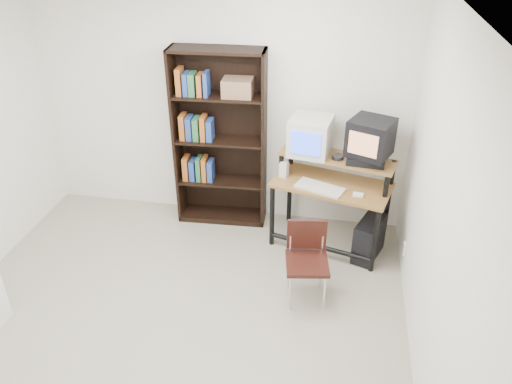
% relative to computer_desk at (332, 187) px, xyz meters
% --- Properties ---
extents(floor, '(4.00, 4.00, 0.01)m').
position_rel_computer_desk_xyz_m(floor, '(-1.25, -1.54, -0.69)').
color(floor, '#A7A08A').
rests_on(floor, ground).
extents(ceiling, '(4.00, 4.00, 0.01)m').
position_rel_computer_desk_xyz_m(ceiling, '(-1.25, -1.54, 1.92)').
color(ceiling, white).
rests_on(ceiling, back_wall).
extents(back_wall, '(4.00, 0.01, 2.60)m').
position_rel_computer_desk_xyz_m(back_wall, '(-1.25, 0.46, 0.62)').
color(back_wall, white).
rests_on(back_wall, floor).
extents(right_wall, '(0.01, 4.00, 2.60)m').
position_rel_computer_desk_xyz_m(right_wall, '(0.75, -1.54, 0.62)').
color(right_wall, white).
rests_on(right_wall, floor).
extents(computer_desk, '(1.26, 0.84, 0.98)m').
position_rel_computer_desk_xyz_m(computer_desk, '(0.00, 0.00, 0.00)').
color(computer_desk, olive).
rests_on(computer_desk, floor).
extents(crt_monitor, '(0.45, 0.45, 0.37)m').
position_rel_computer_desk_xyz_m(crt_monitor, '(-0.25, 0.15, 0.47)').
color(crt_monitor, beige).
rests_on(crt_monitor, computer_desk).
extents(vcr, '(0.38, 0.29, 0.08)m').
position_rel_computer_desk_xyz_m(vcr, '(0.30, 0.01, 0.33)').
color(vcr, black).
rests_on(vcr, computer_desk).
extents(crt_tv, '(0.49, 0.48, 0.36)m').
position_rel_computer_desk_xyz_m(crt_tv, '(0.32, 0.05, 0.55)').
color(crt_tv, black).
rests_on(crt_tv, vcr).
extents(cd_spindle, '(0.16, 0.16, 0.05)m').
position_rel_computer_desk_xyz_m(cd_spindle, '(0.03, 0.04, 0.31)').
color(cd_spindle, '#26262B').
rests_on(cd_spindle, computer_desk).
extents(keyboard, '(0.51, 0.37, 0.03)m').
position_rel_computer_desk_xyz_m(keyboard, '(-0.11, -0.14, 0.06)').
color(keyboard, beige).
rests_on(keyboard, computer_desk).
extents(mousepad, '(0.28, 0.26, 0.01)m').
position_rel_computer_desk_xyz_m(mousepad, '(0.25, -0.21, 0.04)').
color(mousepad, black).
rests_on(mousepad, computer_desk).
extents(mouse, '(0.10, 0.07, 0.03)m').
position_rel_computer_desk_xyz_m(mouse, '(0.25, -0.22, 0.06)').
color(mouse, white).
rests_on(mouse, mousepad).
extents(desk_speaker, '(0.10, 0.09, 0.17)m').
position_rel_computer_desk_xyz_m(desk_speaker, '(-0.50, 0.04, 0.12)').
color(desk_speaker, beige).
rests_on(desk_speaker, computer_desk).
extents(pc_tower, '(0.35, 0.49, 0.42)m').
position_rel_computer_desk_xyz_m(pc_tower, '(0.42, -0.15, -0.47)').
color(pc_tower, black).
rests_on(pc_tower, floor).
extents(school_chair, '(0.43, 0.43, 0.74)m').
position_rel_computer_desk_xyz_m(school_chair, '(-0.16, -0.84, -0.23)').
color(school_chair, black).
rests_on(school_chair, floor).
extents(bookshelf, '(0.99, 0.37, 1.94)m').
position_rel_computer_desk_xyz_m(bookshelf, '(-1.22, 0.32, 0.31)').
color(bookshelf, black).
rests_on(bookshelf, floor).
extents(wall_outlet, '(0.02, 0.08, 0.12)m').
position_rel_computer_desk_xyz_m(wall_outlet, '(0.73, -0.39, -0.38)').
color(wall_outlet, beige).
rests_on(wall_outlet, right_wall).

